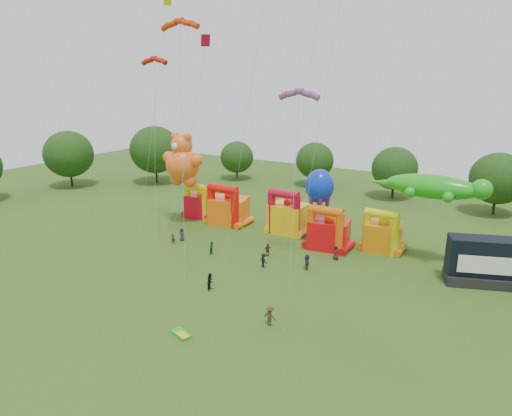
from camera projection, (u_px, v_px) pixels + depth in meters
The scene contains 24 objects.
ground at pixel (137, 323), 41.86m from camera, with size 160.00×160.00×0.00m, color #335417.
tree_ring at pixel (128, 255), 41.24m from camera, with size 126.55×128.69×12.07m.
bouncy_castle_0 at pixel (200, 204), 72.99m from camera, with size 4.95×4.20×5.72m.
bouncy_castle_1 at pixel (228, 208), 69.70m from camera, with size 6.46×5.68×6.38m.
bouncy_castle_2 at pixel (287, 216), 65.54m from camera, with size 5.08×4.08×6.63m.
bouncy_castle_3 at pixel (328, 232), 59.54m from camera, with size 5.65×4.83×6.03m.
bouncy_castle_4 at pixel (383, 234), 58.87m from camera, with size 5.27×4.51×5.77m.
stage_trailer at pixel (487, 262), 49.14m from camera, with size 8.80×5.68×5.27m.
teddy_bear_kite at pixel (182, 164), 67.94m from camera, with size 7.07×7.61×14.10m.
gecko_kite at pixel (418, 212), 53.43m from camera, with size 13.91×7.21×11.01m.
octopus_kite at pixel (315, 203), 59.83m from camera, with size 3.77×6.58×10.35m.
parafoil_kites at pixel (191, 155), 54.42m from camera, with size 28.63×14.06×29.08m.
diamond_kites at pixel (240, 140), 48.19m from camera, with size 26.69×20.44×36.53m.
folded_kite_bundle at pixel (181, 334), 39.86m from camera, with size 2.21×1.57×0.31m.
spectator_0 at pixel (182, 234), 62.75m from camera, with size 0.89×0.58×1.82m, color #25283E.
spectator_1 at pixel (173, 239), 61.53m from camera, with size 0.56×0.37×1.53m, color #5B1A1B.
spectator_2 at pixel (212, 248), 57.99m from camera, with size 0.81×0.63×1.67m, color #1B4426.
spectator_3 at pixel (263, 260), 53.96m from camera, with size 1.12×0.64×1.73m, color black.
spectator_4 at pixel (268, 250), 57.27m from camera, with size 1.01×0.42×1.73m, color #3C3018.
spectator_5 at pixel (307, 262), 53.38m from camera, with size 1.72×0.55×1.86m, color #2A243D.
spectator_6 at pixel (336, 253), 56.20m from camera, with size 0.91×0.59×1.85m, color #4C151E.
spectator_7 at pixel (451, 275), 49.64m from camera, with size 0.72×0.47×1.97m, color #193F1D.
spectator_8 at pixel (211, 281), 48.27m from camera, with size 0.90×0.70×1.86m, color black.
spectator_9 at pixel (270, 316), 41.28m from camera, with size 1.21×0.69×1.87m, color #373116.
Camera 1 is at (28.47, -26.44, 21.76)m, focal length 32.00 mm.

